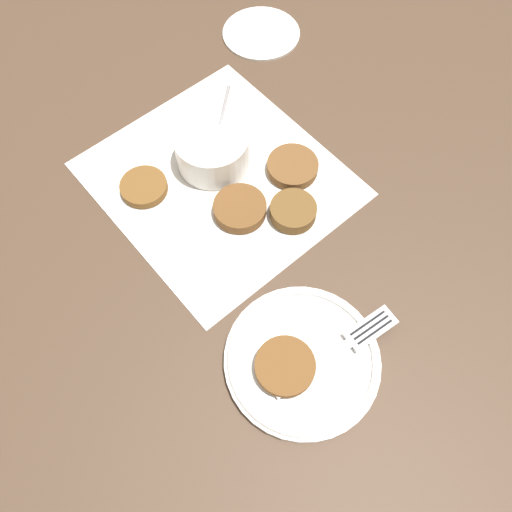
{
  "coord_description": "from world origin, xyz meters",
  "views": [
    {
      "loc": [
        -0.4,
        0.17,
        0.63
      ],
      "look_at": [
        -0.13,
        0.02,
        0.02
      ],
      "focal_mm": 35.0,
      "sensor_mm": 36.0,
      "label": 1
    }
  ],
  "objects": [
    {
      "name": "fritter_on_plate",
      "position": [
        -0.28,
        0.06,
        0.02
      ],
      "size": [
        0.07,
        0.07,
        0.01
      ],
      "color": "brown",
      "rests_on": "serving_plate"
    },
    {
      "name": "serving_plate",
      "position": [
        -0.28,
        0.04,
        0.01
      ],
      "size": [
        0.2,
        0.2,
        0.02
      ],
      "color": "white",
      "rests_on": "ground_plane"
    },
    {
      "name": "fork",
      "position": [
        -0.29,
        -0.02,
        0.02
      ],
      "size": [
        0.04,
        0.18,
        0.0
      ],
      "color": "silver",
      "rests_on": "serving_plate"
    },
    {
      "name": "ground_plane",
      "position": [
        0.0,
        0.0,
        0.0
      ],
      "size": [
        4.0,
        4.0,
        0.0
      ],
      "primitive_type": "plane",
      "color": "#4C3828"
    },
    {
      "name": "fritter_0",
      "position": [
        -0.02,
        -0.11,
        0.01
      ],
      "size": [
        0.08,
        0.08,
        0.02
      ],
      "color": "brown",
      "rests_on": "napkin"
    },
    {
      "name": "fritter_2",
      "position": [
        -0.09,
        -0.06,
        0.01
      ],
      "size": [
        0.07,
        0.07,
        0.02
      ],
      "color": "brown",
      "rests_on": "napkin"
    },
    {
      "name": "fritter_3",
      "position": [
        0.06,
        0.11,
        0.01
      ],
      "size": [
        0.07,
        0.07,
        0.01
      ],
      "color": "brown",
      "rests_on": "napkin"
    },
    {
      "name": "napkin",
      "position": [
        0.02,
        0.0,
        0.0
      ],
      "size": [
        0.42,
        0.39,
        0.0
      ],
      "color": "silver",
      "rests_on": "ground_plane"
    },
    {
      "name": "extra_saucer",
      "position": [
        0.27,
        -0.21,
        0.0
      ],
      "size": [
        0.14,
        0.14,
        0.01
      ],
      "color": "white",
      "rests_on": "ground_plane"
    },
    {
      "name": "fritter_1",
      "position": [
        -0.05,
        0.0,
        0.01
      ],
      "size": [
        0.08,
        0.08,
        0.02
      ],
      "color": "brown",
      "rests_on": "napkin"
    },
    {
      "name": "sauce_bowl",
      "position": [
        0.06,
        -0.01,
        0.03
      ],
      "size": [
        0.12,
        0.11,
        0.11
      ],
      "color": "white",
      "rests_on": "napkin"
    }
  ]
}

